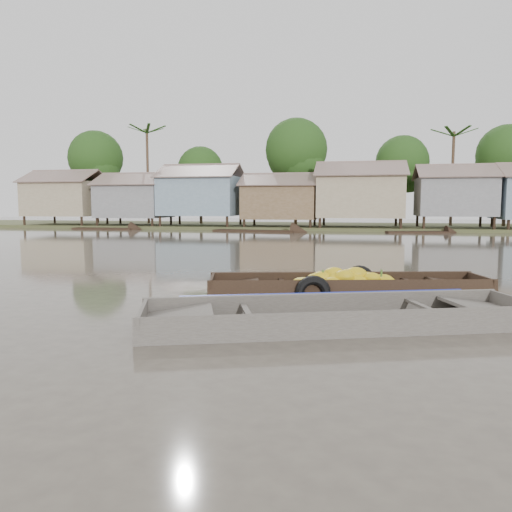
# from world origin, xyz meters

# --- Properties ---
(ground) EXTENTS (120.00, 120.00, 0.00)m
(ground) POSITION_xyz_m (0.00, 0.00, 0.00)
(ground) COLOR #484137
(ground) RESTS_ON ground
(riverbank) EXTENTS (120.00, 12.47, 10.22)m
(riverbank) POSITION_xyz_m (3.03, 31.86, 3.07)
(riverbank) COLOR #384723
(riverbank) RESTS_ON ground
(banana_boat) EXTENTS (6.43, 2.86, 0.87)m
(banana_boat) POSITION_xyz_m (2.01, 0.58, 0.19)
(banana_boat) COLOR black
(banana_boat) RESTS_ON ground
(viewer_boat) EXTENTS (6.93, 3.86, 0.54)m
(viewer_boat) POSITION_xyz_m (2.00, -2.24, 0.04)
(viewer_boat) COLOR #45403A
(viewer_boat) RESTS_ON ground
(distant_boats) EXTENTS (48.25, 15.04, 0.35)m
(distant_boats) POSITION_xyz_m (9.54, 23.33, -0.05)
(distant_boats) COLOR black
(distant_boats) RESTS_ON ground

